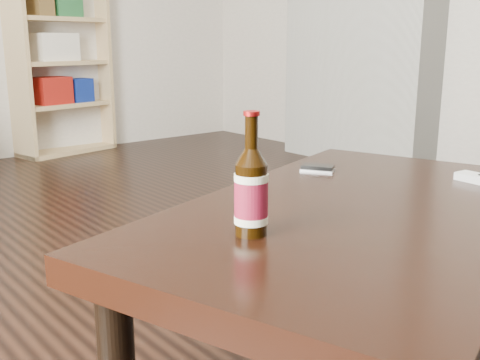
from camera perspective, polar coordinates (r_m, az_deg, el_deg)
floor at (r=1.98m, az=-4.70°, el=-12.67°), size 5.00×6.00×0.01m
bookshelf at (r=4.79m, az=-18.21°, el=11.61°), size 0.83×0.50×1.44m
coffee_table at (r=1.44m, az=12.13°, el=-4.94°), size 1.46×1.10×0.49m
beer_bottle at (r=1.15m, az=1.14°, el=-1.27°), size 0.09×0.09×0.26m
phone at (r=1.77m, az=7.90°, el=1.20°), size 0.10×0.11×0.02m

